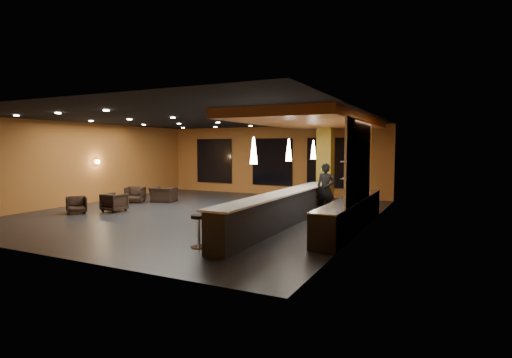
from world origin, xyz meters
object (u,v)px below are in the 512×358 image
at_px(armchair_d, 164,195).
at_px(bar_stool_5, 288,200).
at_px(bar_counter, 282,210).
at_px(pendant_0, 254,151).
at_px(prep_counter, 351,215).
at_px(armchair_b, 114,202).
at_px(pendant_1, 289,150).
at_px(armchair_a, 76,205).
at_px(staff_a, 326,189).
at_px(armchair_c, 135,195).
at_px(column, 325,164).
at_px(staff_c, 354,195).
at_px(bar_stool_1, 219,220).
at_px(bar_stool_2, 249,213).
at_px(bar_stool_0, 199,227).
at_px(bar_stool_6, 293,196).
at_px(staff_b, 352,193).
at_px(bar_stool_3, 257,208).
at_px(pendant_2, 313,150).
at_px(bar_stool_4, 273,203).

relative_size(armchair_d, bar_stool_5, 1.32).
bearing_deg(bar_counter, pendant_0, -90.00).
bearing_deg(prep_counter, armchair_b, -175.39).
height_order(bar_counter, pendant_1, pendant_1).
relative_size(bar_counter, pendant_0, 11.43).
relative_size(prep_counter, armchair_a, 8.67).
bearing_deg(pendant_1, pendant_0, -90.00).
bearing_deg(prep_counter, staff_a, 124.39).
bearing_deg(bar_counter, bar_stool_5, 107.37).
relative_size(pendant_1, armchair_c, 0.91).
relative_size(column, bar_stool_5, 4.51).
height_order(armchair_a, armchair_d, armchair_d).
bearing_deg(column, staff_c, -48.91).
bearing_deg(bar_stool_1, armchair_d, 139.81).
relative_size(staff_a, staff_c, 1.23).
bearing_deg(armchair_b, column, -142.84).
relative_size(armchair_a, bar_stool_2, 0.88).
relative_size(armchair_b, bar_stool_2, 0.99).
bearing_deg(bar_stool_0, bar_stool_6, 91.21).
xyz_separation_m(prep_counter, armchair_d, (-8.88, 2.26, -0.10)).
xyz_separation_m(armchair_b, bar_stool_2, (6.15, -0.78, 0.15)).
relative_size(column, bar_stool_6, 4.28).
bearing_deg(staff_b, bar_stool_0, -115.53).
bearing_deg(bar_stool_1, armchair_b, 160.54).
xyz_separation_m(armchair_b, bar_stool_6, (5.86, 3.58, 0.17)).
distance_m(bar_stool_3, bar_stool_5, 2.50).
bearing_deg(armchair_c, bar_stool_2, -48.44).
relative_size(staff_c, bar_stool_5, 1.97).
height_order(pendant_1, staff_b, pendant_1).
bearing_deg(pendant_2, staff_b, -0.86).
height_order(bar_stool_0, bar_stool_2, bar_stool_0).
xyz_separation_m(staff_b, bar_stool_1, (-2.38, -5.28, -0.30)).
xyz_separation_m(staff_b, armchair_a, (-9.23, -4.13, -0.49)).
distance_m(prep_counter, staff_b, 2.56).
bearing_deg(armchair_a, bar_stool_6, -21.00).
bearing_deg(staff_b, armchair_c, 179.90).
xyz_separation_m(armchair_a, bar_stool_3, (6.90, 1.06, 0.21)).
relative_size(prep_counter, bar_stool_5, 7.74).
distance_m(bar_stool_2, bar_stool_5, 3.40).
relative_size(column, staff_a, 1.86).
relative_size(bar_stool_4, bar_stool_5, 1.08).
distance_m(prep_counter, armchair_d, 9.17).
bearing_deg(pendant_0, bar_stool_1, -161.15).
bearing_deg(bar_stool_3, bar_stool_1, -91.27).
distance_m(armchair_d, bar_stool_1, 7.85).
xyz_separation_m(bar_stool_3, bar_stool_4, (0.01, 1.22, 0.01)).
bearing_deg(bar_stool_6, bar_stool_1, -89.40).
distance_m(column, staff_b, 2.40).
relative_size(bar_stool_1, bar_stool_4, 0.95).
bearing_deg(bar_stool_1, armchair_a, 170.46).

